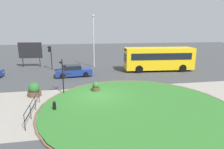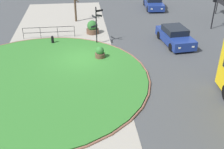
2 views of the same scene
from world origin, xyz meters
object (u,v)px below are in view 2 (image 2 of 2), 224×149
object	(u,v)px
car_near_lane	(153,3)
planter_kerbside	(92,28)
traffic_light_near	(215,3)
street_tree_bare	(75,4)
bollard_foreground	(52,40)
car_far_lane	(175,36)
signpost_directional	(96,23)
planter_near_signpost	(100,53)

from	to	relation	value
car_near_lane	planter_kerbside	distance (m)	10.53
car_near_lane	traffic_light_near	size ratio (longest dim) A/B	1.35
car_near_lane	planter_kerbside	xyz separation A→B (m)	(7.36, -7.53, -0.10)
car_near_lane	street_tree_bare	bearing A→B (deg)	-62.60
bollard_foreground	traffic_light_near	bearing A→B (deg)	98.03
car_far_lane	planter_kerbside	world-z (taller)	car_far_lane
bollard_foreground	traffic_light_near	world-z (taller)	traffic_light_near
traffic_light_near	car_near_lane	bearing A→B (deg)	24.01
street_tree_bare	planter_kerbside	bearing A→B (deg)	22.13
bollard_foreground	planter_kerbside	world-z (taller)	planter_kerbside
signpost_directional	street_tree_bare	distance (m)	6.27
car_far_lane	traffic_light_near	bearing A→B (deg)	119.75
car_far_lane	planter_kerbside	distance (m)	7.36
bollard_foreground	car_near_lane	size ratio (longest dim) A/B	0.16
planter_near_signpost	planter_kerbside	size ratio (longest dim) A/B	0.77
planter_near_signpost	planter_kerbside	distance (m)	5.28
car_far_lane	planter_near_signpost	world-z (taller)	car_far_lane
signpost_directional	bollard_foreground	world-z (taller)	signpost_directional
car_far_lane	bollard_foreground	bearing A→B (deg)	-101.56
signpost_directional	street_tree_bare	xyz separation A→B (m)	(-6.04, -1.69, 0.01)
planter_kerbside	street_tree_bare	bearing A→B (deg)	-157.87
bollard_foreground	traffic_light_near	xyz separation A→B (m)	(-2.07, 14.70, 2.05)
signpost_directional	planter_near_signpost	distance (m)	3.15
planter_near_signpost	street_tree_bare	xyz separation A→B (m)	(-8.88, -1.72, 1.37)
car_near_lane	street_tree_bare	distance (m)	9.82
planter_near_signpost	traffic_light_near	bearing A→B (deg)	115.80
bollard_foreground	signpost_directional	bearing A→B (deg)	83.62
car_far_lane	planter_near_signpost	distance (m)	6.73
planter_kerbside	signpost_directional	bearing A→B (deg)	5.19
bollard_foreground	street_tree_bare	size ratio (longest dim) A/B	0.19
planter_near_signpost	car_far_lane	bearing A→B (deg)	108.25
car_far_lane	street_tree_bare	bearing A→B (deg)	-134.95
bollard_foreground	planter_near_signpost	xyz separation A→B (m)	(3.25, 3.69, 0.06)
car_near_lane	traffic_light_near	bearing A→B (deg)	31.84
car_far_lane	planter_kerbside	bearing A→B (deg)	-120.55
bollard_foreground	planter_kerbside	xyz separation A→B (m)	(-2.02, 3.44, 0.17)
planter_near_signpost	street_tree_bare	distance (m)	9.15
traffic_light_near	planter_near_signpost	world-z (taller)	traffic_light_near
signpost_directional	car_near_lane	xyz separation A→B (m)	(-9.79, 7.31, -1.15)
bollard_foreground	car_near_lane	bearing A→B (deg)	130.53
planter_near_signpost	signpost_directional	bearing A→B (deg)	-179.38
car_near_lane	car_far_lane	xyz separation A→B (m)	(10.52, -0.89, 0.02)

